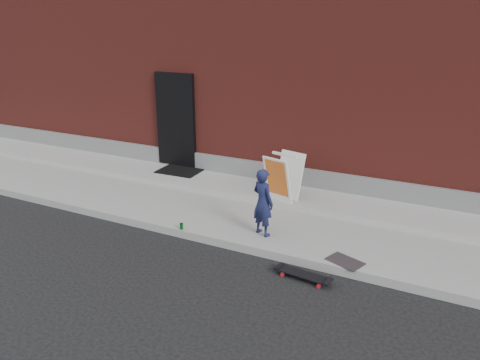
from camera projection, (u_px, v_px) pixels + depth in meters
The scene contains 10 objects.
ground at pixel (208, 244), 8.16m from camera, with size 80.00×80.00×0.00m, color black.
sidewalk at pixel (246, 211), 9.40m from camera, with size 20.00×3.00×0.15m, color gray.
apron at pixel (264, 191), 10.11m from camera, with size 20.00×1.20×0.10m, color gray.
building at pixel (331, 64), 13.23m from camera, with size 20.00×8.10×5.00m.
child at pixel (263, 202), 8.02m from camera, with size 0.44×0.29×1.20m, color #181C43.
skateboard at pixel (303, 275), 7.05m from camera, with size 0.89×0.31×0.10m.
pizza_sign at pixel (283, 177), 9.33m from camera, with size 0.73×0.81×0.96m.
soda_can at pixel (182, 226), 8.37m from camera, with size 0.06×0.06×0.12m, color #1A8633.
doormat at pixel (181, 170), 11.26m from camera, with size 0.99×0.80×0.03m, color black.
utility_plate at pixel (345, 261), 7.27m from camera, with size 0.54×0.35×0.02m, color #4A4A4E.
Camera 1 is at (3.80, -6.29, 3.75)m, focal length 35.00 mm.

